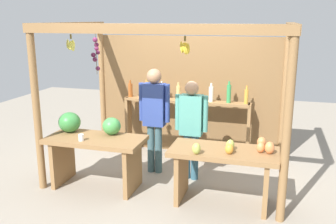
% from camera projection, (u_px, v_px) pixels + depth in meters
% --- Properties ---
extents(ground_plane, '(12.00, 12.00, 0.00)m').
position_uv_depth(ground_plane, '(172.00, 173.00, 5.79)').
color(ground_plane, gray).
rests_on(ground_plane, ground).
extents(market_stall, '(3.34, 2.11, 2.27)m').
position_uv_depth(market_stall, '(179.00, 83.00, 5.90)').
color(market_stall, olive).
rests_on(market_stall, ground).
extents(fruit_counter_left, '(1.35, 0.66, 1.02)m').
position_uv_depth(fruit_counter_left, '(92.00, 142.00, 5.24)').
color(fruit_counter_left, olive).
rests_on(fruit_counter_left, ground).
extents(fruit_counter_right, '(1.35, 0.64, 0.88)m').
position_uv_depth(fruit_counter_right, '(225.00, 163.00, 4.71)').
color(fruit_counter_right, olive).
rests_on(fruit_counter_right, ground).
extents(bottle_shelf_unit, '(2.15, 0.22, 1.35)m').
position_uv_depth(bottle_shelf_unit, '(186.00, 111.00, 6.28)').
color(bottle_shelf_unit, olive).
rests_on(bottle_shelf_unit, ground).
extents(vendor_man, '(0.48, 0.22, 1.61)m').
position_uv_depth(vendor_man, '(154.00, 112.00, 5.60)').
color(vendor_man, '#37565C').
rests_on(vendor_man, ground).
extents(vendor_woman, '(0.48, 0.20, 1.47)m').
position_uv_depth(vendor_woman, '(191.00, 122.00, 5.38)').
color(vendor_woman, '#2D5668').
rests_on(vendor_woman, ground).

